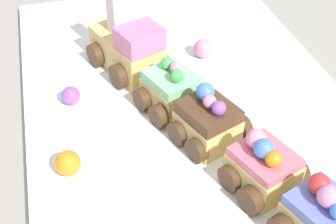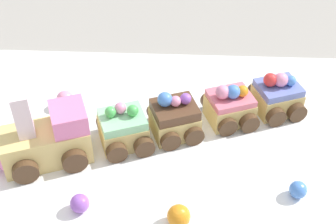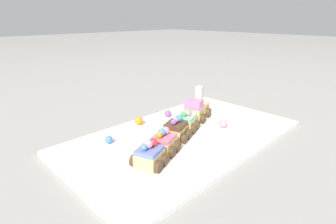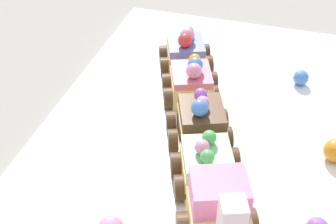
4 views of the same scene
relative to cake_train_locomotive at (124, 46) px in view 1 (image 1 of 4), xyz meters
The scene contains 10 objects.
ground_plane 0.15m from the cake_train_locomotive, 155.42° to the right, with size 10.00×10.00×0.00m, color gray.
display_board 0.15m from the cake_train_locomotive, 155.42° to the right, with size 0.69×0.39×0.01m, color white.
cake_train_locomotive is the anchor object (origin of this frame).
cake_car_mint 0.11m from the cake_train_locomotive, 159.42° to the right, with size 0.08×0.09×0.06m.
cake_car_chocolate 0.18m from the cake_train_locomotive, 159.52° to the right, with size 0.08×0.09×0.07m.
cake_car_strawberry 0.26m from the cake_train_locomotive, 159.57° to the right, with size 0.08×0.09×0.06m.
cake_car_blueberry 0.33m from the cake_train_locomotive, 159.50° to the right, with size 0.08×0.09×0.06m.
gumball_purple 0.10m from the cake_train_locomotive, 128.73° to the left, with size 0.02×0.02×0.02m, color #9956C6.
gumball_pink 0.11m from the cake_train_locomotive, 93.20° to the right, with size 0.03×0.03×0.03m, color pink.
gumball_orange 0.20m from the cake_train_locomotive, 152.39° to the left, with size 0.03×0.03×0.03m, color orange.
Camera 1 is at (-0.39, 0.14, 0.37)m, focal length 50.00 mm.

